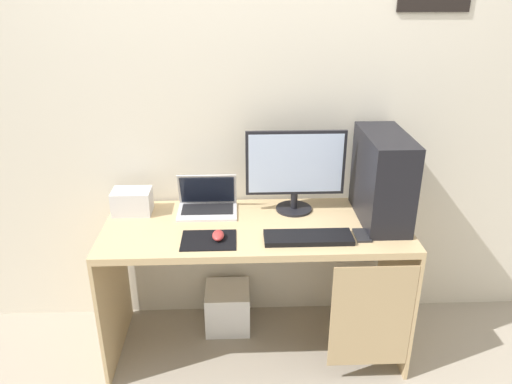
# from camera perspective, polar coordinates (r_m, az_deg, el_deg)

# --- Properties ---
(ground_plane) EXTENTS (8.00, 8.00, 0.00)m
(ground_plane) POSITION_cam_1_polar(r_m,az_deg,el_deg) (2.93, 0.00, -17.01)
(ground_plane) COLOR #9E9384
(wall_back) EXTENTS (4.00, 0.05, 2.60)m
(wall_back) POSITION_cam_1_polar(r_m,az_deg,el_deg) (2.64, -0.25, 10.40)
(wall_back) COLOR beige
(wall_back) RESTS_ON ground_plane
(desk) EXTENTS (1.53, 0.62, 0.75)m
(desk) POSITION_cam_1_polar(r_m,az_deg,el_deg) (2.56, 0.45, -6.83)
(desk) COLOR tan
(desk) RESTS_ON ground_plane
(pc_tower) EXTENTS (0.21, 0.47, 0.45)m
(pc_tower) POSITION_cam_1_polar(r_m,az_deg,el_deg) (2.55, 14.36, 1.59)
(pc_tower) COLOR black
(pc_tower) RESTS_ON desk
(monitor) EXTENTS (0.51, 0.19, 0.44)m
(monitor) POSITION_cam_1_polar(r_m,az_deg,el_deg) (2.56, 4.55, 2.62)
(monitor) COLOR black
(monitor) RESTS_ON desk
(laptop) EXTENTS (0.31, 0.22, 0.20)m
(laptop) POSITION_cam_1_polar(r_m,az_deg,el_deg) (2.64, -5.62, -1.36)
(laptop) COLOR silver
(laptop) RESTS_ON desk
(projector) EXTENTS (0.20, 0.14, 0.13)m
(projector) POSITION_cam_1_polar(r_m,az_deg,el_deg) (2.68, -14.07, -1.07)
(projector) COLOR silver
(projector) RESTS_ON desk
(keyboard) EXTENTS (0.42, 0.14, 0.02)m
(keyboard) POSITION_cam_1_polar(r_m,az_deg,el_deg) (2.37, 6.03, -5.23)
(keyboard) COLOR black
(keyboard) RESTS_ON desk
(mousepad) EXTENTS (0.26, 0.20, 0.00)m
(mousepad) POSITION_cam_1_polar(r_m,az_deg,el_deg) (2.37, -5.47, -5.54)
(mousepad) COLOR black
(mousepad) RESTS_ON desk
(mouse_left) EXTENTS (0.06, 0.10, 0.03)m
(mouse_left) POSITION_cam_1_polar(r_m,az_deg,el_deg) (2.36, -4.38, -5.00)
(mouse_left) COLOR #B23333
(mouse_left) RESTS_ON mousepad
(cell_phone) EXTENTS (0.07, 0.13, 0.01)m
(cell_phone) POSITION_cam_1_polar(r_m,az_deg,el_deg) (2.44, 12.10, -4.90)
(cell_phone) COLOR #232326
(cell_phone) RESTS_ON desk
(subwoofer) EXTENTS (0.25, 0.25, 0.25)m
(subwoofer) POSITION_cam_1_polar(r_m,az_deg,el_deg) (2.98, -3.27, -13.12)
(subwoofer) COLOR white
(subwoofer) RESTS_ON ground_plane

